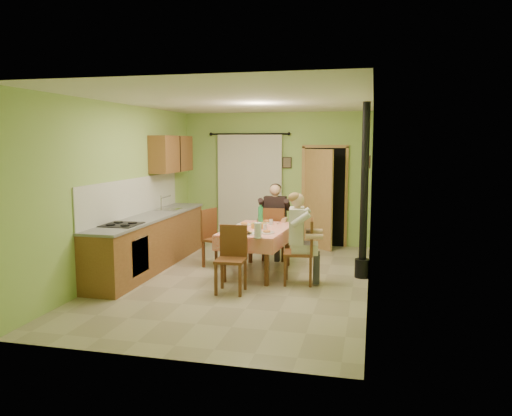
% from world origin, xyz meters
% --- Properties ---
extents(floor, '(4.00, 6.00, 0.01)m').
position_xyz_m(floor, '(0.00, 0.00, 0.00)').
color(floor, tan).
rests_on(floor, ground).
extents(room_shell, '(4.04, 6.04, 2.82)m').
position_xyz_m(room_shell, '(0.00, 0.00, 1.82)').
color(room_shell, '#A4CC69').
rests_on(room_shell, ground).
extents(kitchen_run, '(0.64, 3.64, 1.56)m').
position_xyz_m(kitchen_run, '(-1.71, 0.40, 0.48)').
color(kitchen_run, brown).
rests_on(kitchen_run, ground).
extents(upper_cabinets, '(0.35, 1.40, 0.70)m').
position_xyz_m(upper_cabinets, '(-1.82, 1.70, 1.95)').
color(upper_cabinets, brown).
rests_on(upper_cabinets, room_shell).
extents(curtain, '(1.70, 0.07, 2.22)m').
position_xyz_m(curtain, '(-0.55, 2.90, 1.26)').
color(curtain, black).
rests_on(curtain, ground).
extents(doorway, '(0.96, 0.59, 2.15)m').
position_xyz_m(doorway, '(1.00, 2.84, 1.05)').
color(doorway, black).
rests_on(doorway, ground).
extents(dining_table, '(1.09, 1.68, 0.76)m').
position_xyz_m(dining_table, '(0.19, 0.47, 0.38)').
color(dining_table, '#EE8D7B').
rests_on(dining_table, ground).
extents(tableware, '(0.79, 1.61, 0.33)m').
position_xyz_m(tableware, '(0.20, 0.37, 0.81)').
color(tableware, white).
rests_on(tableware, dining_table).
extents(chair_far, '(0.43, 0.43, 0.99)m').
position_xyz_m(chair_far, '(0.28, 1.51, 0.29)').
color(chair_far, brown).
rests_on(chair_far, ground).
extents(chair_near, '(0.43, 0.43, 0.97)m').
position_xyz_m(chair_near, '(0.06, -0.67, 0.29)').
color(chair_near, brown).
rests_on(chair_near, ground).
extents(chair_right, '(0.49, 0.49, 1.01)m').
position_xyz_m(chair_right, '(0.96, 0.02, 0.29)').
color(chair_right, brown).
rests_on(chair_right, ground).
extents(chair_left, '(0.56, 0.56, 1.01)m').
position_xyz_m(chair_left, '(-0.60, 0.77, 0.29)').
color(chair_left, brown).
rests_on(chair_left, ground).
extents(man_far, '(0.58, 0.47, 1.39)m').
position_xyz_m(man_far, '(0.28, 1.52, 0.88)').
color(man_far, black).
rests_on(man_far, chair_far).
extents(man_right, '(0.50, 0.61, 1.39)m').
position_xyz_m(man_right, '(0.94, 0.02, 0.88)').
color(man_right, beige).
rests_on(man_right, chair_right).
extents(stove_flue, '(0.24, 0.24, 2.80)m').
position_xyz_m(stove_flue, '(1.90, 0.60, 1.02)').
color(stove_flue, black).
rests_on(stove_flue, ground).
extents(picture_back, '(0.19, 0.03, 0.23)m').
position_xyz_m(picture_back, '(0.25, 2.97, 1.75)').
color(picture_back, black).
rests_on(picture_back, room_shell).
extents(picture_right, '(0.03, 0.31, 0.21)m').
position_xyz_m(picture_right, '(1.97, 1.20, 1.85)').
color(picture_right, brown).
rests_on(picture_right, room_shell).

